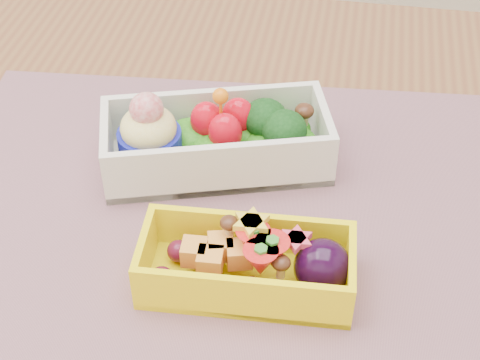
% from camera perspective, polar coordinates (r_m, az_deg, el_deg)
% --- Properties ---
extents(table, '(1.20, 0.80, 0.75)m').
position_cam_1_polar(table, '(0.66, -4.04, -10.04)').
color(table, brown).
rests_on(table, ground).
extents(placemat, '(0.52, 0.42, 0.00)m').
position_cam_1_polar(placemat, '(0.59, -0.81, -3.04)').
color(placemat, '#82595F').
rests_on(placemat, table).
extents(bento_white, '(0.21, 0.14, 0.08)m').
position_cam_1_polar(bento_white, '(0.62, -1.93, 3.13)').
color(bento_white, silver).
rests_on(bento_white, placemat).
extents(bento_yellow, '(0.16, 0.07, 0.05)m').
position_cam_1_polar(bento_yellow, '(0.52, 0.88, -6.53)').
color(bento_yellow, '#FFE70D').
rests_on(bento_yellow, placemat).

